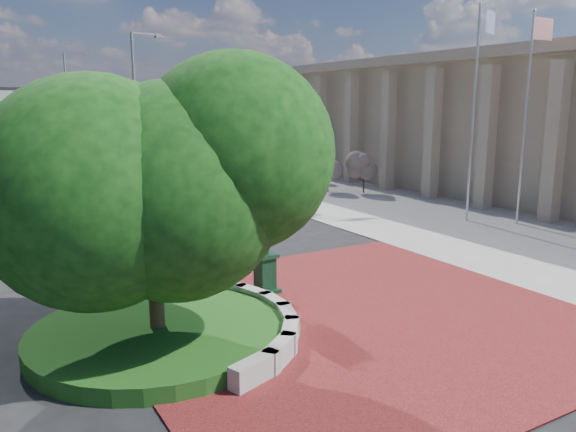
% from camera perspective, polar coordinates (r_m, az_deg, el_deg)
% --- Properties ---
extents(ground, '(200.00, 200.00, 0.00)m').
position_cam_1_polar(ground, '(16.29, 4.21, -8.99)').
color(ground, black).
rests_on(ground, ground).
extents(plaza, '(12.00, 12.00, 0.04)m').
position_cam_1_polar(plaza, '(15.52, 6.32, -10.00)').
color(plaza, maroon).
rests_on(plaza, ground).
extents(sidewalk, '(20.00, 50.00, 0.04)m').
position_cam_1_polar(sidewalk, '(33.91, 17.09, 1.34)').
color(sidewalk, '#9E9B93').
rests_on(sidewalk, ground).
extents(planter_wall, '(2.96, 6.77, 0.54)m').
position_cam_1_polar(planter_wall, '(14.92, -4.52, -9.84)').
color(planter_wall, '#9E9B93').
rests_on(planter_wall, ground).
extents(grass_bed, '(6.10, 6.10, 0.40)m').
position_cam_1_polar(grass_bed, '(14.19, -13.05, -11.59)').
color(grass_bed, '#134413').
rests_on(grass_bed, ground).
extents(civic_building, '(17.35, 44.00, 8.60)m').
position_cam_1_polar(civic_building, '(40.59, 22.76, 8.67)').
color(civic_building, '#BAA68D').
rests_on(civic_building, ground).
extents(overpass, '(90.00, 12.00, 7.50)m').
position_cam_1_polar(overpass, '(82.99, -24.88, 11.02)').
color(overpass, '#9E9B93').
rests_on(overpass, ground).
extents(tree_planter, '(5.20, 5.20, 6.33)m').
position_cam_1_polar(tree_planter, '(13.23, -13.74, 2.62)').
color(tree_planter, '#38281C').
rests_on(tree_planter, ground).
extents(tree_street, '(4.40, 4.40, 5.45)m').
position_cam_1_polar(tree_street, '(31.01, -21.59, 6.14)').
color(tree_street, '#38281C').
rests_on(tree_street, ground).
extents(post_clock, '(0.99, 0.99, 4.38)m').
position_cam_1_polar(post_clock, '(16.59, -2.40, 0.06)').
color(post_clock, black).
rests_on(post_clock, ground).
extents(parked_car, '(3.47, 4.99, 1.58)m').
position_cam_1_polar(parked_car, '(51.12, -20.77, 5.23)').
color(parked_car, '#63100E').
rests_on(parked_car, ground).
extents(flagpole_a, '(1.53, 0.17, 9.75)m').
position_cam_1_polar(flagpole_a, '(28.26, 22.97, 9.18)').
color(flagpole_a, silver).
rests_on(flagpole_a, ground).
extents(flagpole_b, '(1.52, 0.67, 10.17)m').
position_cam_1_polar(flagpole_b, '(28.19, 18.32, 9.93)').
color(flagpole_b, silver).
rests_on(flagpole_b, ground).
extents(street_lamp_near, '(2.24, 0.55, 10.03)m').
position_cam_1_polar(street_lamp_near, '(38.02, -14.95, 11.38)').
color(street_lamp_near, slate).
rests_on(street_lamp_near, ground).
extents(street_lamp_far, '(2.30, 0.54, 10.29)m').
position_cam_1_polar(street_lamp_far, '(57.56, -21.27, 11.05)').
color(street_lamp_far, slate).
rests_on(street_lamp_far, ground).
extents(shrub_near, '(1.20, 1.20, 2.20)m').
position_cam_1_polar(shrub_near, '(35.93, 7.73, 4.82)').
color(shrub_near, '#38281C').
rests_on(shrub_near, ground).
extents(shrub_mid, '(1.20, 1.20, 2.20)m').
position_cam_1_polar(shrub_mid, '(36.14, 4.09, 4.93)').
color(shrub_mid, '#38281C').
rests_on(shrub_mid, ground).
extents(shrub_far, '(1.20, 1.20, 2.20)m').
position_cam_1_polar(shrub_far, '(41.54, 1.99, 5.80)').
color(shrub_far, '#38281C').
rests_on(shrub_far, ground).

